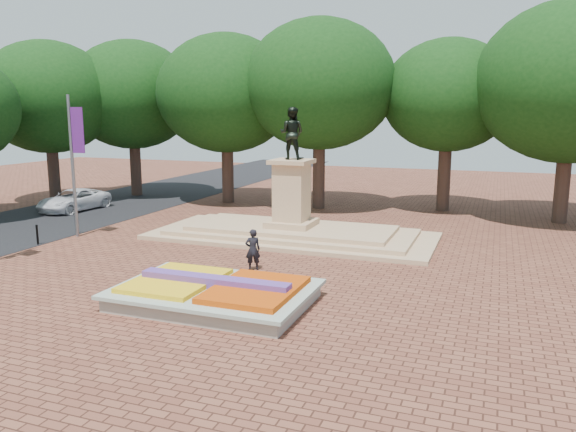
# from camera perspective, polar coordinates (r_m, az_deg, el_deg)

# --- Properties ---
(ground) EXTENTS (90.00, 90.00, 0.00)m
(ground) POSITION_cam_1_polar(r_m,az_deg,el_deg) (20.86, -7.29, -6.78)
(ground) COLOR brown
(ground) RESTS_ON ground
(asphalt_street) EXTENTS (9.00, 90.00, 0.02)m
(asphalt_street) POSITION_cam_1_polar(r_m,az_deg,el_deg) (33.81, -26.19, -1.06)
(asphalt_street) COLOR black
(asphalt_street) RESTS_ON ground
(flower_bed) EXTENTS (6.30, 4.30, 0.91)m
(flower_bed) POSITION_cam_1_polar(r_m,az_deg,el_deg) (18.61, -7.39, -7.73)
(flower_bed) COLOR gray
(flower_bed) RESTS_ON ground
(monument) EXTENTS (14.00, 6.00, 6.40)m
(monument) POSITION_cam_1_polar(r_m,az_deg,el_deg) (27.75, 0.38, -0.46)
(monument) COLOR tan
(monument) RESTS_ON ground
(tree_row_back) EXTENTS (44.80, 8.80, 10.43)m
(tree_row_back) POSITION_cam_1_polar(r_m,az_deg,el_deg) (36.26, 9.52, 11.19)
(tree_row_back) COLOR #39271F
(tree_row_back) RESTS_ON ground
(van) EXTENTS (2.53, 4.98, 1.35)m
(van) POSITION_cam_1_polar(r_m,az_deg,el_deg) (37.99, -20.92, 1.52)
(van) COLOR silver
(van) RESTS_ON ground
(pedestrian) EXTENTS (0.72, 0.67, 1.66)m
(pedestrian) POSITION_cam_1_polar(r_m,az_deg,el_deg) (22.19, -3.60, -3.43)
(pedestrian) COLOR black
(pedestrian) RESTS_ON ground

